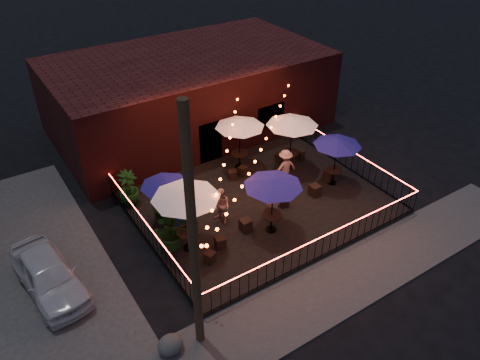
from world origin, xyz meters
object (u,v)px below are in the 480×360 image
at_px(cafe_table_1, 165,183).
at_px(cafe_table_3, 240,124).
at_px(cafe_table_4, 338,142).
at_px(cooler, 185,219).
at_px(boulder, 170,345).
at_px(cafe_table_0, 186,194).
at_px(utility_pole, 193,241).
at_px(cafe_table_2, 273,183).
at_px(cafe_table_5, 292,122).

relative_size(cafe_table_1, cafe_table_3, 0.79).
relative_size(cafe_table_3, cafe_table_4, 1.29).
bearing_deg(cooler, boulder, -122.24).
bearing_deg(cooler, cafe_table_0, -109.52).
xyz_separation_m(utility_pole, boulder, (-0.95, 0.08, -3.67)).
xyz_separation_m(cafe_table_0, cafe_table_2, (3.16, -0.83, -0.22)).
distance_m(cafe_table_1, cooler, 1.64).
bearing_deg(cafe_table_0, cafe_table_3, 38.61).
bearing_deg(cafe_table_5, boulder, -146.68).
bearing_deg(cafe_table_5, cooler, -168.05).
bearing_deg(cafe_table_4, cooler, 173.38).
bearing_deg(utility_pole, cafe_table_5, 36.64).
bearing_deg(boulder, cafe_table_5, 33.32).
relative_size(cafe_table_2, cafe_table_4, 1.07).
bearing_deg(cafe_table_5, cafe_table_0, -159.87).
height_order(cafe_table_0, cafe_table_4, cafe_table_0).
bearing_deg(boulder, cafe_table_3, 45.45).
bearing_deg(cafe_table_2, boulder, -154.13).
relative_size(cafe_table_1, cafe_table_5, 0.85).
bearing_deg(cafe_table_3, cafe_table_5, -33.36).
height_order(cafe_table_4, boulder, cafe_table_4).
height_order(utility_pole, cooler, utility_pole).
distance_m(cafe_table_3, boulder, 10.48).
bearing_deg(cafe_table_2, cooler, 145.09).
height_order(utility_pole, cafe_table_0, utility_pole).
bearing_deg(utility_pole, cafe_table_2, 30.94).
height_order(cafe_table_0, cafe_table_5, cafe_table_0).
height_order(utility_pole, boulder, utility_pole).
height_order(cafe_table_5, boulder, cafe_table_5).
bearing_deg(cafe_table_2, cafe_table_3, 71.85).
xyz_separation_m(utility_pole, cafe_table_4, (9.00, 3.98, -1.75)).
relative_size(utility_pole, cafe_table_0, 2.50).
xyz_separation_m(cafe_table_1, cafe_table_2, (3.16, -2.56, 0.30)).
xyz_separation_m(cafe_table_1, cafe_table_3, (4.65, 1.99, 0.33)).
bearing_deg(boulder, cafe_table_1, 64.43).
relative_size(utility_pole, cafe_table_1, 3.41).
relative_size(cafe_table_4, cafe_table_5, 0.83).
bearing_deg(cafe_table_1, cafe_table_0, -90.00).
xyz_separation_m(cafe_table_0, cafe_table_1, (-0.00, 1.73, -0.53)).
distance_m(utility_pole, cafe_table_4, 10.00).
bearing_deg(cafe_table_4, cafe_table_2, -165.18).
bearing_deg(cooler, cafe_table_3, 31.17).
relative_size(cafe_table_0, cafe_table_5, 1.15).
xyz_separation_m(cafe_table_2, cafe_table_3, (1.49, 4.55, 0.02)).
bearing_deg(cafe_table_5, utility_pole, -143.36).
xyz_separation_m(cafe_table_0, cafe_table_4, (7.40, 0.29, -0.38)).
height_order(cafe_table_1, cooler, cafe_table_1).
distance_m(cafe_table_2, cooler, 3.82).
xyz_separation_m(cafe_table_2, cooler, (-2.78, 1.94, -1.78)).
distance_m(cafe_table_3, cafe_table_5, 2.35).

